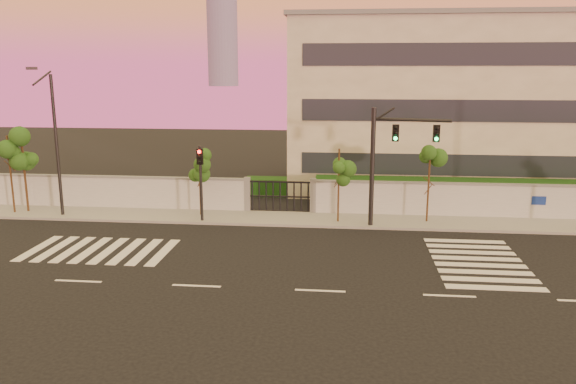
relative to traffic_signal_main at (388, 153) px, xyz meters
name	(u,v)px	position (x,y,z in m)	size (l,w,h in m)	color
ground	(320,291)	(-3.17, -9.41, -4.17)	(120.00, 120.00, 0.00)	black
sidewalk	(329,220)	(-3.17, 1.09, -4.09)	(60.00, 3.00, 0.15)	gray
perimeter_wall	(331,197)	(-3.07, 2.59, -3.10)	(60.00, 0.36, 2.20)	#ABADB2
hedge_row	(349,192)	(-2.00, 5.33, -3.35)	(41.00, 4.25, 1.80)	black
institutional_building	(457,103)	(5.83, 12.57, 1.99)	(24.40, 12.40, 12.25)	#B5B099
road_markings	(290,258)	(-4.75, -5.66, -4.16)	(57.00, 7.62, 0.02)	silver
street_tree_a	(9,157)	(-22.08, 0.71, -0.65)	(1.42, 1.13, 4.78)	#382314
street_tree_b	(23,150)	(-21.40, 1.06, -0.27)	(1.65, 1.31, 5.30)	#382314
street_tree_c	(200,167)	(-10.72, 1.26, -1.14)	(1.31, 1.04, 4.11)	#382314
street_tree_d	(339,169)	(-2.62, 0.61, -1.01)	(1.30, 1.03, 4.29)	#382314
street_tree_e	(430,168)	(2.39, 1.13, -0.98)	(1.30, 1.04, 4.34)	#382314
traffic_signal_main	(388,153)	(0.00, 0.00, 0.00)	(4.14, 1.09, 6.60)	black
traffic_signal_secondary	(201,175)	(-10.35, -0.02, -1.36)	(0.34, 0.34, 4.42)	black
streetlight_west	(54,138)	(-18.93, 0.27, 0.53)	(0.52, 2.09, 8.70)	black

